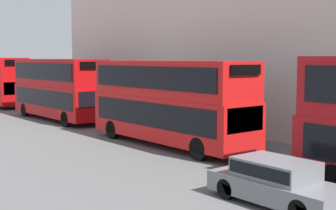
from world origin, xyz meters
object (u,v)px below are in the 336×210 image
Objects in this scene: bus_second_in_queue at (169,99)px; pedestrian at (167,120)px; bus_third_in_queue at (58,87)px; car_hatchback at (277,181)px.

bus_second_in_queue is 4.65m from pedestrian.
bus_second_in_queue is 6.51× the size of pedestrian.
bus_third_in_queue reaches higher than pedestrian.
bus_third_in_queue reaches higher than car_hatchback.
car_hatchback is 14.23m from pedestrian.
car_hatchback is at bearing -98.83° from bus_third_in_queue.
bus_second_in_queue is at bearing 70.13° from car_hatchback.
car_hatchback is at bearing -114.99° from pedestrian.
pedestrian is (2.61, -9.00, -1.65)m from bus_third_in_queue.
bus_second_in_queue is 2.40× the size of car_hatchback.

